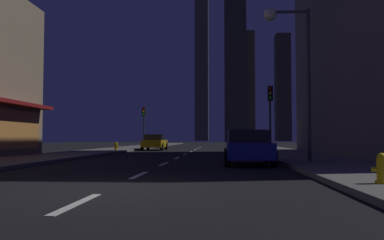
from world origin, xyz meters
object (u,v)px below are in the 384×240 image
(car_parked_near, at_px, (248,147))
(street_lamp_right, at_px, (289,46))
(fire_hydrant_yellow_near, at_px, (382,169))
(traffic_light_near_right, at_px, (270,104))
(fire_hydrant_far_left, at_px, (116,146))
(car_parked_far, at_px, (155,142))
(traffic_light_far_left, at_px, (144,118))

(car_parked_near, relative_size, street_lamp_right, 0.64)
(car_parked_near, bearing_deg, fire_hydrant_yellow_near, -73.70)
(traffic_light_near_right, bearing_deg, fire_hydrant_yellow_near, -88.53)
(fire_hydrant_far_left, relative_size, street_lamp_right, 0.10)
(car_parked_far, relative_size, fire_hydrant_far_left, 6.48)
(fire_hydrant_yellow_near, xyz_separation_m, traffic_light_near_right, (-0.40, 15.63, 2.74))
(traffic_light_near_right, xyz_separation_m, traffic_light_far_left, (-11.00, 16.07, 0.00))
(car_parked_far, relative_size, traffic_light_near_right, 1.01)
(traffic_light_far_left, bearing_deg, car_parked_far, -66.77)
(fire_hydrant_far_left, bearing_deg, traffic_light_far_left, 87.54)
(car_parked_near, bearing_deg, traffic_light_far_left, 110.89)
(fire_hydrant_yellow_near, distance_m, traffic_light_far_left, 33.80)
(fire_hydrant_yellow_near, relative_size, traffic_light_near_right, 0.16)
(car_parked_far, bearing_deg, traffic_light_near_right, -51.99)
(car_parked_near, height_order, car_parked_far, same)
(traffic_light_near_right, relative_size, traffic_light_far_left, 1.00)
(car_parked_far, bearing_deg, traffic_light_far_left, 113.23)
(car_parked_far, distance_m, fire_hydrant_yellow_near, 28.88)
(fire_hydrant_far_left, distance_m, traffic_light_far_left, 9.72)
(fire_hydrant_yellow_near, xyz_separation_m, traffic_light_far_left, (-11.40, 31.70, 2.74))
(car_parked_far, xyz_separation_m, traffic_light_far_left, (-1.90, 4.43, 2.45))
(traffic_light_near_right, bearing_deg, traffic_light_far_left, 124.39)
(car_parked_near, xyz_separation_m, fire_hydrant_yellow_near, (2.30, -7.86, -0.29))
(car_parked_far, relative_size, fire_hydrant_yellow_near, 6.48)
(car_parked_near, relative_size, traffic_light_far_left, 1.01)
(fire_hydrant_yellow_near, bearing_deg, fire_hydrant_far_left, 117.80)
(street_lamp_right, bearing_deg, traffic_light_far_left, 114.88)
(fire_hydrant_far_left, distance_m, traffic_light_near_right, 13.53)
(car_parked_near, distance_m, fire_hydrant_far_left, 17.35)
(traffic_light_near_right, xyz_separation_m, street_lamp_right, (-0.12, -7.39, 1.87))
(car_parked_near, xyz_separation_m, fire_hydrant_far_left, (-9.50, 14.52, -0.29))
(traffic_light_near_right, bearing_deg, car_parked_far, 128.01)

